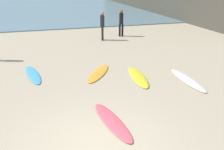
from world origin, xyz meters
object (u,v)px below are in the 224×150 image
at_px(surfboard_2, 98,73).
at_px(surfboard_3, 112,121).
at_px(beachgoer_near, 102,24).
at_px(surfboard_5, 138,77).
at_px(surfboard_4, 33,75).
at_px(surfboard_0, 187,80).
at_px(beachgoer_far, 121,22).

relative_size(surfboard_2, surfboard_3, 0.94).
bearing_deg(surfboard_3, beachgoer_near, 67.73).
xyz_separation_m(surfboard_3, surfboard_5, (1.92, 3.03, 0.00)).
height_order(surfboard_2, surfboard_5, surfboard_5).
bearing_deg(surfboard_4, surfboard_0, 147.77).
xyz_separation_m(surfboard_2, surfboard_5, (1.59, -0.82, 0.01)).
distance_m(surfboard_3, beachgoer_far, 10.67).
bearing_deg(surfboard_3, surfboard_4, 107.77).
distance_m(surfboard_0, beachgoer_far, 8.00).
bearing_deg(surfboard_5, beachgoer_near, -84.87).
relative_size(surfboard_2, surfboard_5, 0.94).
distance_m(surfboard_3, surfboard_5, 3.59).
bearing_deg(surfboard_5, surfboard_4, -13.94).
height_order(surfboard_2, surfboard_3, surfboard_3).
bearing_deg(surfboard_2, beachgoer_near, -73.15).
bearing_deg(beachgoer_far, surfboard_4, -136.40).
bearing_deg(beachgoer_far, surfboard_5, -101.63).
bearing_deg(surfboard_2, surfboard_4, 19.78).
height_order(surfboard_5, beachgoer_far, beachgoer_far).
height_order(surfboard_2, beachgoer_near, beachgoer_near).
height_order(surfboard_2, beachgoer_far, beachgoer_far).
height_order(surfboard_3, beachgoer_near, beachgoer_near).
relative_size(surfboard_0, surfboard_3, 1.06).
relative_size(surfboard_3, beachgoer_near, 1.28).
distance_m(surfboard_2, surfboard_3, 3.87).
height_order(surfboard_0, surfboard_5, surfboard_5).
distance_m(surfboard_0, surfboard_4, 6.72).
bearing_deg(surfboard_4, beachgoer_near, -143.27).
height_order(surfboard_5, beachgoer_near, beachgoer_near).
bearing_deg(beachgoer_far, beachgoer_near, -156.10).
xyz_separation_m(surfboard_4, surfboard_5, (4.43, -1.39, 0.01)).
relative_size(surfboard_0, surfboard_5, 1.06).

